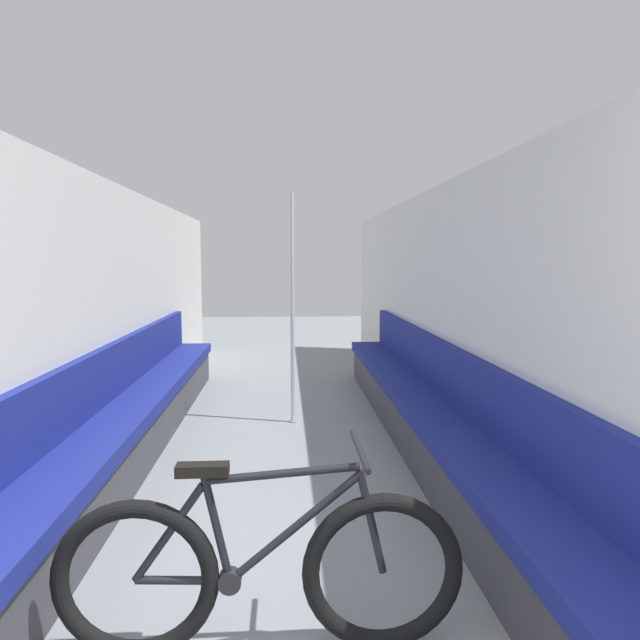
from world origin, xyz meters
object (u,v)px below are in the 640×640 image
(bench_seat_row_right, at_px, (427,417))
(grab_pole_near, at_px, (292,312))
(bicycle, at_px, (260,572))
(bench_seat_row_left, at_px, (129,423))

(bench_seat_row_right, bearing_deg, grab_pole_near, 137.08)
(bench_seat_row_right, bearing_deg, bicycle, -118.77)
(bench_seat_row_left, xyz_separation_m, bicycle, (1.10, -2.24, 0.04))
(bench_seat_row_left, relative_size, bicycle, 3.79)
(bicycle, relative_size, grab_pole_near, 0.74)
(bicycle, bearing_deg, bench_seat_row_left, 134.48)
(bicycle, bearing_deg, grab_pole_near, 105.15)
(bench_seat_row_left, relative_size, bench_seat_row_right, 1.00)
(bicycle, xyz_separation_m, grab_pole_near, (0.17, 3.22, 0.72))
(bench_seat_row_left, distance_m, grab_pole_near, 1.78)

